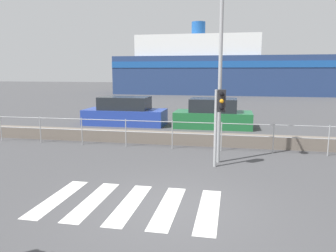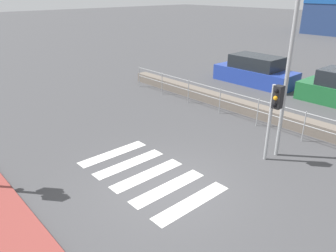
{
  "view_description": "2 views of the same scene",
  "coord_description": "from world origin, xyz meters",
  "views": [
    {
      "loc": [
        1.32,
        -6.79,
        3.0
      ],
      "look_at": [
        -0.42,
        2.0,
        1.5
      ],
      "focal_mm": 35.0,
      "sensor_mm": 36.0,
      "label": 1
    },
    {
      "loc": [
        5.6,
        -5.06,
        5.01
      ],
      "look_at": [
        -1.13,
        1.0,
        1.2
      ],
      "focal_mm": 35.0,
      "sensor_mm": 36.0,
      "label": 2
    }
  ],
  "objects": [
    {
      "name": "seawall",
      "position": [
        0.0,
        6.41,
        0.24
      ],
      "size": [
        18.94,
        0.55,
        0.48
      ],
      "color": "#6B6056",
      "rests_on": "ground_plane"
    },
    {
      "name": "crosswalk",
      "position": [
        -0.92,
        0.0,
        0.0
      ],
      "size": [
        4.05,
        2.4,
        0.01
      ],
      "color": "silver",
      "rests_on": "ground_plane"
    },
    {
      "name": "ferry_boat",
      "position": [
        -0.68,
        37.8,
        3.23
      ],
      "size": [
        28.29,
        7.55,
        9.4
      ],
      "color": "navy",
      "rests_on": "ground_plane"
    },
    {
      "name": "traffic_light_far",
      "position": [
        0.94,
        3.37,
        1.8
      ],
      "size": [
        0.34,
        0.32,
        2.45
      ],
      "color": "#9EA0A3",
      "rests_on": "ground_plane"
    },
    {
      "name": "streetlamp",
      "position": [
        0.9,
        3.74,
        3.66
      ],
      "size": [
        0.32,
        0.99,
        5.9
      ],
      "color": "#9EA0A3",
      "rests_on": "ground_plane"
    },
    {
      "name": "parked_car_blue",
      "position": [
        -4.65,
        10.8,
        0.67
      ],
      "size": [
        4.58,
        1.86,
        1.58
      ],
      "color": "#233D9E",
      "rests_on": "ground_plane"
    },
    {
      "name": "harbor_fence",
      "position": [
        0.0,
        5.53,
        0.74
      ],
      "size": [
        17.09,
        0.04,
        1.12
      ],
      "color": "#9EA0A3",
      "rests_on": "ground_plane"
    },
    {
      "name": "ground_plane",
      "position": [
        0.0,
        0.0,
        0.0
      ],
      "size": [
        160.0,
        160.0,
        0.0
      ],
      "primitive_type": "plane",
      "color": "#424244"
    },
    {
      "name": "parked_car_green",
      "position": [
        0.32,
        10.8,
        0.67
      ],
      "size": [
        4.11,
        1.87,
        1.56
      ],
      "color": "#1E6633",
      "rests_on": "ground_plane"
    }
  ]
}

